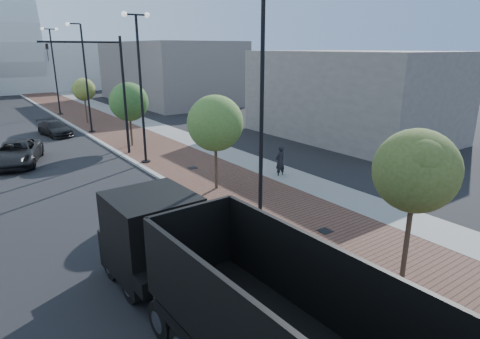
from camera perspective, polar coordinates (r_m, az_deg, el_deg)
sidewalk at (r=44.58m, az=-18.75°, el=6.69°), size 7.00×140.00×0.12m
concrete_strip at (r=45.42m, az=-15.49°, el=7.15°), size 2.40×140.00×0.13m
curb at (r=43.72m, az=-23.13°, el=6.06°), size 0.30×140.00×0.14m
dump_truck at (r=10.64m, az=-4.18°, el=-16.47°), size 2.87×13.41×3.41m
white_sedan at (r=14.61m, az=-11.53°, el=-10.35°), size 2.47×4.34×1.35m
dark_car_mid at (r=29.74m, az=-29.01°, el=2.08°), size 4.08×5.95×1.51m
dark_car_far at (r=38.16m, az=-24.73°, el=5.31°), size 2.43×4.52×1.24m
pedestrian at (r=23.39m, az=5.69°, el=1.12°), size 0.74×0.53×1.91m
streetlight_1 at (r=15.75m, az=2.73°, el=6.12°), size 1.44×0.56×9.21m
streetlight_2 at (r=26.14m, az=-13.83°, el=11.02°), size 1.72×0.56×9.28m
streetlight_3 at (r=37.52m, az=-21.02°, el=11.32°), size 1.44×0.56×9.21m
streetlight_4 at (r=49.18m, az=-24.72°, el=12.54°), size 1.72×0.56×9.28m
traffic_mast at (r=28.63m, az=-17.87°, el=11.51°), size 5.09×0.20×8.00m
tree_0 at (r=12.87m, az=23.64°, el=-0.17°), size 2.52×2.49×5.08m
tree_1 at (r=20.59m, az=-3.45°, el=6.55°), size 2.86×2.86×5.03m
tree_2 at (r=31.33m, az=-15.38°, el=9.21°), size 2.85×2.85×4.84m
tree_3 at (r=42.74m, az=-21.17°, el=10.51°), size 2.25×2.18×4.45m
commercial_block_ne at (r=57.97m, az=-10.08°, el=13.41°), size 12.00×22.00×8.00m
commercial_block_e at (r=35.20m, az=15.38°, el=10.15°), size 10.00×16.00×7.00m
utility_cover_1 at (r=16.93m, az=11.94°, el=-8.49°), size 0.50×0.50×0.02m
utility_cover_2 at (r=25.12m, az=-6.69°, el=0.24°), size 0.50×0.50×0.02m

